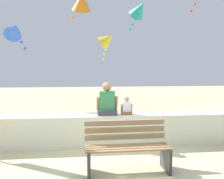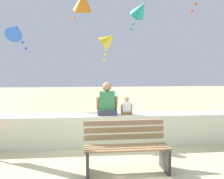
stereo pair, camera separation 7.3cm
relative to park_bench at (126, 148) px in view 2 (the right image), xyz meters
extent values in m
plane|color=#C5BD8D|center=(-0.21, 0.36, -0.41)|extent=(40.00, 40.00, 0.00)
cube|color=beige|center=(-0.21, 1.59, -0.04)|extent=(6.41, 0.60, 0.74)
cube|color=#A87753|center=(0.00, -0.25, 0.04)|extent=(1.52, 0.10, 0.03)
cube|color=#98764A|center=(0.00, -0.14, 0.04)|extent=(1.52, 0.10, 0.03)
cube|color=#A27E58|center=(0.00, -0.02, 0.04)|extent=(1.52, 0.10, 0.03)
cube|color=#A18353|center=(0.00, 0.09, 0.04)|extent=(1.52, 0.10, 0.03)
cube|color=#967F58|center=(0.00, 0.19, 0.16)|extent=(1.52, 0.07, 0.10)
cube|color=#967853|center=(0.00, 0.22, 0.29)|extent=(1.52, 0.07, 0.10)
cube|color=#95755A|center=(0.00, 0.24, 0.42)|extent=(1.52, 0.07, 0.10)
cube|color=#2D2D33|center=(-0.70, -0.09, -0.19)|extent=(0.06, 0.53, 0.45)
cube|color=#2D2D33|center=(0.70, -0.07, -0.19)|extent=(0.06, 0.53, 0.45)
cube|color=#3A3C4E|center=(-0.22, 1.56, 0.39)|extent=(0.46, 0.37, 0.12)
cube|color=#36834D|center=(-0.22, 1.56, 0.67)|extent=(0.35, 0.23, 0.44)
cylinder|color=#A07554|center=(-0.44, 1.54, 0.62)|extent=(0.07, 0.17, 0.32)
cylinder|color=#A07554|center=(0.00, 1.54, 0.62)|extent=(0.07, 0.17, 0.32)
sphere|color=#A07554|center=(-0.22, 1.56, 1.00)|extent=(0.22, 0.22, 0.22)
cube|color=brown|center=(0.25, 1.56, 0.37)|extent=(0.25, 0.21, 0.07)
cube|color=white|center=(0.25, 1.56, 0.52)|extent=(0.20, 0.13, 0.24)
cylinder|color=tan|center=(0.13, 1.55, 0.49)|extent=(0.04, 0.10, 0.18)
cylinder|color=tan|center=(0.37, 1.55, 0.49)|extent=(0.04, 0.10, 0.18)
sphere|color=tan|center=(0.25, 1.56, 0.70)|extent=(0.12, 0.12, 0.12)
cone|color=orange|center=(-0.80, 4.29, 3.62)|extent=(0.77, 0.92, 0.80)
sphere|color=orange|center=(-0.90, 4.27, 3.44)|extent=(0.08, 0.08, 0.08)
sphere|color=orange|center=(-1.00, 4.25, 3.26)|extent=(0.08, 0.08, 0.08)
sphere|color=orange|center=(-1.09, 4.23, 3.08)|extent=(0.08, 0.08, 0.08)
cone|color=blue|center=(-2.80, 3.56, 2.57)|extent=(0.52, 0.73, 0.72)
sphere|color=blue|center=(-2.70, 3.55, 2.39)|extent=(0.08, 0.08, 0.08)
sphere|color=blue|center=(-2.61, 3.55, 2.21)|extent=(0.08, 0.08, 0.08)
sphere|color=blue|center=(-2.51, 3.55, 2.03)|extent=(0.08, 0.08, 0.08)
sphere|color=#E3411C|center=(2.36, 2.63, 3.23)|extent=(0.08, 0.08, 0.08)
sphere|color=#E3411C|center=(2.27, 2.67, 3.05)|extent=(0.08, 0.08, 0.08)
cone|color=yellow|center=(0.09, 4.73, 2.45)|extent=(0.83, 0.75, 0.69)
sphere|color=yellow|center=(0.05, 4.64, 2.27)|extent=(0.08, 0.08, 0.08)
sphere|color=yellow|center=(0.01, 4.55, 2.09)|extent=(0.08, 0.08, 0.08)
sphere|color=yellow|center=(-0.03, 4.46, 1.91)|extent=(0.08, 0.08, 0.08)
sphere|color=yellow|center=(-0.08, 4.37, 1.73)|extent=(0.08, 0.08, 0.08)
cone|color=teal|center=(1.16, 4.36, 3.45)|extent=(0.77, 0.90, 0.74)
sphere|color=#0F9197|center=(1.07, 4.32, 3.27)|extent=(0.08, 0.08, 0.08)
sphere|color=#0F9197|center=(0.98, 4.28, 3.09)|extent=(0.08, 0.08, 0.08)
sphere|color=#0F9197|center=(0.89, 4.24, 2.91)|extent=(0.08, 0.08, 0.08)
sphere|color=#0F9197|center=(0.80, 4.20, 2.73)|extent=(0.08, 0.08, 0.08)
camera|label=1|loc=(-0.77, -4.49, 1.45)|focal=41.34mm
camera|label=2|loc=(-0.70, -4.49, 1.45)|focal=41.34mm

